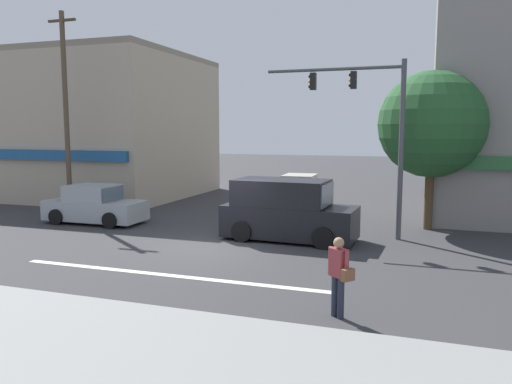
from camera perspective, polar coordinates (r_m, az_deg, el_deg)
name	(u,v)px	position (r m, az deg, el deg)	size (l,w,h in m)	color
ground_plane	(220,246)	(16.61, -4.17, -6.21)	(120.00, 120.00, 0.00)	#333335
lane_marking_stripe	(168,275)	(13.57, -10.05, -9.34)	(9.00, 0.24, 0.01)	silver
sidewalk_curb	(24,351)	(9.75, -25.02, -16.14)	(40.00, 5.00, 0.16)	gray
building_left_block	(95,127)	(31.15, -17.91, 7.12)	(11.62, 10.25, 8.05)	tan
street_tree	(432,125)	(20.16, 19.45, 7.28)	(4.03, 4.03, 6.05)	#4C3823
utility_pole_near_left	(66,112)	(23.98, -20.89, 8.57)	(1.40, 0.22, 8.96)	brown
traffic_light_mast	(373,120)	(17.99, 13.23, 8.05)	(4.89, 0.24, 6.20)	#47474C
van_waiting_far	(287,211)	(17.41, 3.55, -2.22)	(4.68, 2.20, 2.11)	black
sedan_crossing_rightbound	(299,192)	(25.31, 4.96, 0.01)	(2.02, 4.17, 1.58)	#B7B29E
sedan_crossing_leftbound	(95,206)	(21.61, -17.93, -1.52)	(4.11, 1.91, 1.58)	#999EA3
pedestrian_foreground_with_bag	(339,272)	(10.37, 9.46, -9.04)	(0.60, 0.57, 1.67)	#232838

